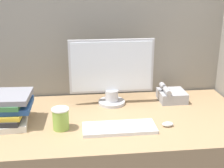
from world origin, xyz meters
name	(u,v)px	position (x,y,z in m)	size (l,w,h in m)	color
cubicle_panel_rear	(103,77)	(0.00, 0.83, 0.83)	(2.03, 0.04, 1.67)	gray
monitor	(112,73)	(0.04, 0.62, 0.93)	(0.54, 0.17, 0.42)	#B7B7BC
keyboard	(119,128)	(0.04, 0.25, 0.73)	(0.40, 0.15, 0.02)	silver
mouse	(168,124)	(0.31, 0.25, 0.74)	(0.06, 0.04, 0.03)	silver
coffee_cup	(61,119)	(-0.28, 0.29, 0.78)	(0.09, 0.09, 0.12)	#8CB247
book_stack	(9,109)	(-0.57, 0.40, 0.81)	(0.25, 0.29, 0.18)	silver
desk_telephone	(171,95)	(0.44, 0.62, 0.76)	(0.17, 0.18, 0.10)	#99999E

